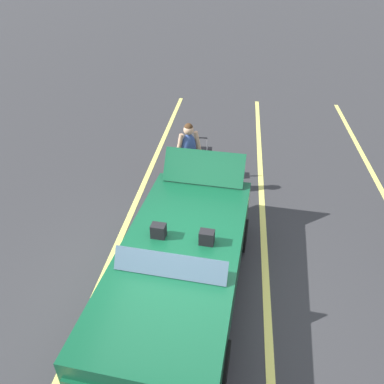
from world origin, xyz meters
name	(u,v)px	position (x,y,z in m)	size (l,w,h in m)	color
ground_plane	(180,293)	(0.00, 0.00, 0.00)	(80.00, 80.00, 0.00)	#333335
lot_line_near	(100,285)	(0.00, -1.33, 0.00)	(18.00, 0.12, 0.01)	#EAE066
lot_line_mid	(267,301)	(0.00, 1.37, 0.00)	(18.00, 0.12, 0.01)	#EAE066
convertible_car	(176,275)	(0.20, -0.02, 0.59)	(4.35, 2.10, 1.49)	#0F4C2D
suitcase_large_black	(201,163)	(-3.62, -0.05, 0.37)	(0.32, 0.49, 1.08)	black
suitcase_medium_bright	(187,155)	(-4.14, -0.45, 0.31)	(0.37, 0.46, 0.62)	orange
traveler_person	(189,155)	(-2.93, -0.25, 0.93)	(0.37, 0.57, 1.65)	#1E2338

